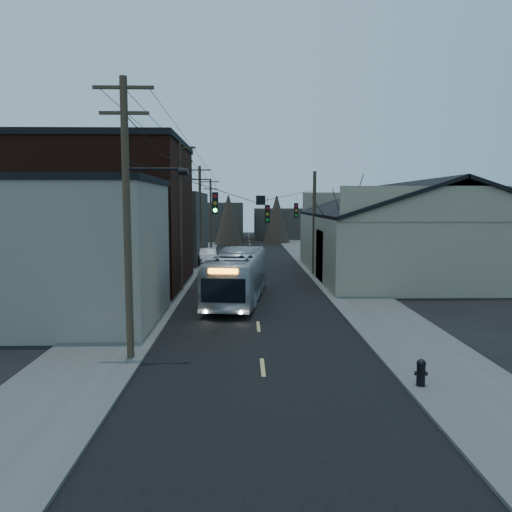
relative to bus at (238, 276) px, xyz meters
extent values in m
plane|color=black|center=(1.09, -14.46, -1.55)|extent=(160.00, 160.00, 0.00)
cube|color=black|center=(1.09, 15.54, -1.54)|extent=(9.00, 110.00, 0.02)
cube|color=#474744|center=(-5.41, 15.54, -1.49)|extent=(4.00, 110.00, 0.12)
cube|color=#474744|center=(7.59, 15.54, -1.49)|extent=(4.00, 110.00, 0.12)
cube|color=gray|center=(-7.91, -5.46, 1.95)|extent=(8.00, 8.00, 7.00)
cube|color=black|center=(-8.91, 5.54, 3.45)|extent=(10.00, 12.00, 10.00)
cube|color=#36302B|center=(-8.41, 21.54, 1.95)|extent=(9.00, 14.00, 7.00)
cube|color=gray|center=(14.09, 10.54, 0.95)|extent=(16.00, 20.00, 5.00)
cube|color=black|center=(10.09, 10.54, 4.75)|extent=(8.16, 20.60, 2.86)
cube|color=black|center=(18.09, 10.54, 4.75)|extent=(8.16, 20.60, 2.86)
cube|color=#36302B|center=(-4.91, 50.54, 1.45)|extent=(10.00, 12.00, 6.00)
cube|color=#36302B|center=(8.09, 55.54, 0.95)|extent=(12.00, 14.00, 5.00)
cone|color=black|center=(7.59, 5.54, 2.05)|extent=(0.40, 0.40, 7.20)
cylinder|color=#382B1E|center=(-3.91, -11.46, 3.70)|extent=(0.28, 0.28, 10.50)
cube|color=#382B1E|center=(-3.91, -11.46, 8.55)|extent=(2.20, 0.12, 0.12)
cylinder|color=#382B1E|center=(-3.91, 3.54, 3.45)|extent=(0.28, 0.28, 10.00)
cube|color=#382B1E|center=(-3.91, 3.54, 8.05)|extent=(2.20, 0.12, 0.12)
cylinder|color=#382B1E|center=(-3.91, 18.54, 3.20)|extent=(0.28, 0.28, 9.50)
cube|color=#382B1E|center=(-3.91, 18.54, 7.55)|extent=(2.20, 0.12, 0.12)
cylinder|color=#382B1E|center=(-3.91, 33.54, 2.95)|extent=(0.28, 0.28, 9.00)
cube|color=#382B1E|center=(-3.91, 33.54, 7.05)|extent=(2.20, 0.12, 0.12)
cylinder|color=#382B1E|center=(6.09, 10.54, 2.70)|extent=(0.28, 0.28, 8.50)
cube|color=black|center=(-0.91, -6.96, 4.40)|extent=(0.28, 0.20, 1.00)
cube|color=black|center=(1.69, -2.46, 3.80)|extent=(0.28, 0.20, 1.00)
cube|color=black|center=(3.89, 3.54, 3.90)|extent=(0.28, 0.20, 1.00)
imported|color=#ACB2B9|center=(0.00, 0.00, 0.00)|extent=(3.88, 11.35, 3.10)
imported|color=#B3B4BB|center=(-3.21, 18.00, -0.76)|extent=(2.31, 4.96, 1.58)
cylinder|color=black|center=(6.10, -14.66, -1.09)|extent=(0.27, 0.27, 0.69)
sphere|color=black|center=(6.10, -14.66, -0.71)|extent=(0.30, 0.30, 0.30)
cylinder|color=black|center=(6.10, -14.66, -1.03)|extent=(0.42, 0.20, 0.14)
camera|label=1|loc=(0.47, -30.04, 4.42)|focal=35.00mm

